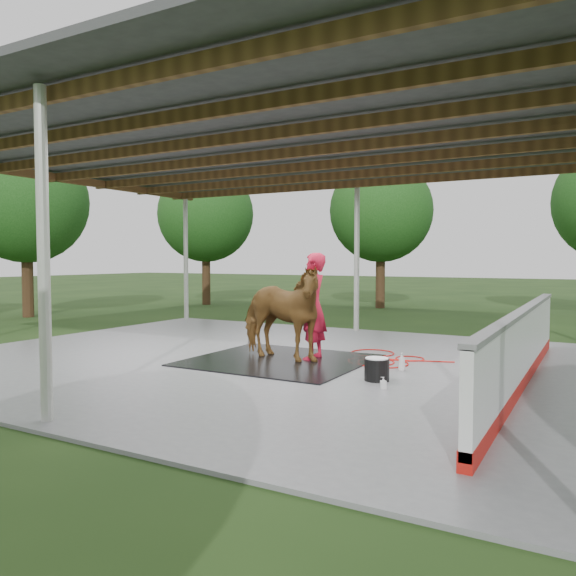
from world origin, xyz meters
The scene contains 12 objects.
ground centered at (0.00, 0.00, 0.00)m, with size 100.00×100.00×0.00m, color #1E3814.
concrete_slab centered at (0.00, 0.00, 0.03)m, with size 12.00×10.00×0.05m, color slate.
pavilion_structure centered at (0.00, 0.00, 3.97)m, with size 12.60×10.60×4.05m.
dasher_board centered at (4.60, 0.00, 0.59)m, with size 0.16×8.00×1.15m.
tree_belt centered at (0.30, 0.90, 3.79)m, with size 28.00×28.00×5.80m.
rubber_mat centered at (0.43, -0.06, 0.06)m, with size 3.10×2.91×0.02m, color black.
horse centered at (0.43, -0.06, 0.94)m, with size 0.93×2.05×1.73m, color brown.
handler centered at (0.91, 0.35, 1.05)m, with size 0.73×0.48×2.00m, color red.
wash_bucket centered at (2.59, -0.77, 0.23)m, with size 0.39×0.39×0.36m.
soap_bottle_a centered at (2.70, 0.15, 0.20)m, with size 0.12×0.12×0.31m, color silver.
soap_bottle_b centered at (2.88, -1.26, 0.14)m, with size 0.08×0.08×0.18m, color #338CD8.
hose_coil centered at (2.02, 0.96, 0.06)m, with size 2.09×1.82×0.02m.
Camera 1 is at (5.60, -8.94, 1.94)m, focal length 35.00 mm.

